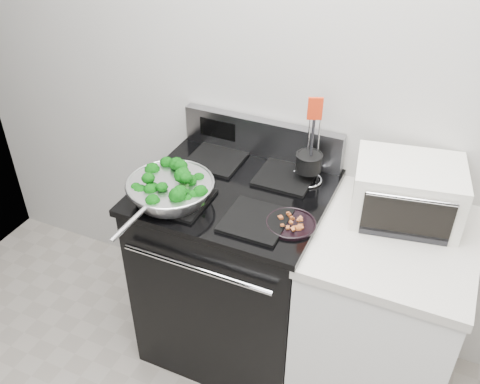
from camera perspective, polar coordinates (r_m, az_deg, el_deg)
The scene contains 8 objects.
back_wall at distance 2.26m, azimuth 10.06°, elevation 11.41°, with size 4.00×0.02×2.70m, color #BAB7B0.
gas_range at distance 2.56m, azimuth -0.53°, elevation -8.11°, with size 0.79×0.69×1.13m.
counter at distance 2.46m, azimuth 14.50°, elevation -12.88°, with size 0.62×0.68×0.92m.
skillet at distance 2.18m, azimuth -7.46°, elevation 0.25°, with size 0.36×0.57×0.08m.
broccoli_pile at distance 2.17m, azimuth -7.46°, elevation 0.72°, with size 0.28×0.28×0.10m, color black, non-canonical shape.
bacon_plate at distance 2.07m, azimuth 5.47°, elevation -3.14°, with size 0.20×0.20×0.04m.
utensil_holder at distance 2.30m, azimuth 7.31°, elevation 2.67°, with size 0.13×0.13×0.40m.
toaster_oven at distance 2.20m, azimuth 17.39°, elevation 0.05°, with size 0.46×0.38×0.24m.
Camera 1 is at (0.48, -0.27, 2.25)m, focal length 40.00 mm.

